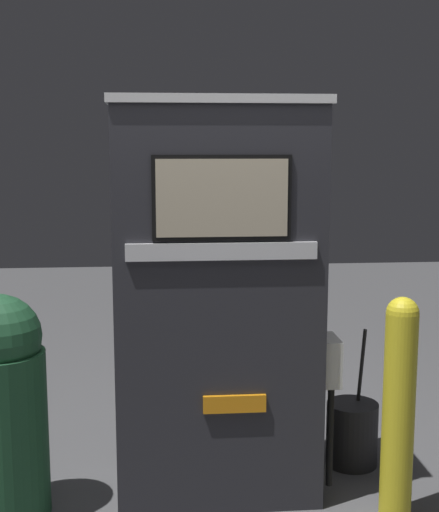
{
  "coord_description": "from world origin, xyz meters",
  "views": [
    {
      "loc": [
        -0.29,
        -3.14,
        1.74
      ],
      "look_at": [
        0.0,
        0.12,
        1.22
      ],
      "focal_mm": 50.0,
      "sensor_mm": 36.0,
      "label": 1
    }
  ],
  "objects_px": {
    "trash_bin": "(1,405)",
    "squeegee_bucket": "(352,433)",
    "gas_pump": "(218,301)",
    "safety_bollard": "(399,405)"
  },
  "relations": [
    {
      "from": "gas_pump",
      "to": "trash_bin",
      "type": "xyz_separation_m",
      "value": [
        -1.02,
        -0.14,
        -0.44
      ]
    },
    {
      "from": "gas_pump",
      "to": "squeegee_bucket",
      "type": "bearing_deg",
      "value": 17.58
    },
    {
      "from": "gas_pump",
      "to": "squeegee_bucket",
      "type": "distance_m",
      "value": 1.13
    },
    {
      "from": "trash_bin",
      "to": "squeegee_bucket",
      "type": "relative_size",
      "value": 1.38
    },
    {
      "from": "trash_bin",
      "to": "squeegee_bucket",
      "type": "xyz_separation_m",
      "value": [
        1.78,
        0.38,
        -0.37
      ]
    },
    {
      "from": "safety_bollard",
      "to": "trash_bin",
      "type": "xyz_separation_m",
      "value": [
        -1.83,
        0.2,
        -0.02
      ]
    },
    {
      "from": "safety_bollard",
      "to": "squeegee_bucket",
      "type": "distance_m",
      "value": 0.7
    },
    {
      "from": "gas_pump",
      "to": "trash_bin",
      "type": "height_order",
      "value": "gas_pump"
    },
    {
      "from": "trash_bin",
      "to": "squeegee_bucket",
      "type": "distance_m",
      "value": 1.86
    },
    {
      "from": "safety_bollard",
      "to": "trash_bin",
      "type": "relative_size",
      "value": 1.0
    }
  ]
}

